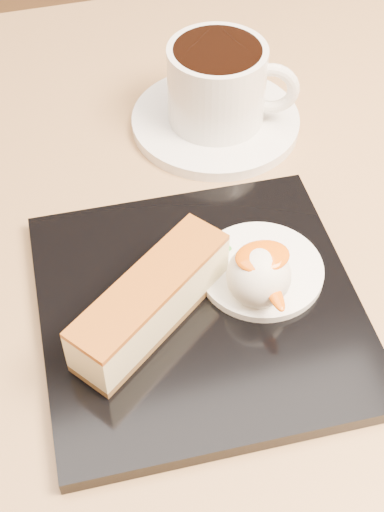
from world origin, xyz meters
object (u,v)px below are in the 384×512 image
object	(u,v)px
coffee_cup	(219,83)
dessert_plate	(200,308)
saucer	(215,121)
table	(175,380)
cheesecake	(151,301)
ice_cream_scoop	(259,276)

from	to	relation	value
coffee_cup	dessert_plate	bearing A→B (deg)	-87.07
saucer	dessert_plate	bearing A→B (deg)	-109.78
dessert_plate	coffee_cup	bearing A→B (deg)	69.63
table	dessert_plate	size ratio (longest dim) A/B	3.64
cheesecake	saucer	xyz separation A→B (m)	(0.11, 0.20, -0.03)
table	saucer	xyz separation A→B (m)	(0.08, 0.15, 0.16)
saucer	table	bearing A→B (deg)	-117.55
dessert_plate	coffee_cup	xyz separation A→B (m)	(0.07, 0.20, 0.04)
table	saucer	bearing A→B (deg)	62.45
table	coffee_cup	distance (m)	0.27
table	cheesecake	world-z (taller)	cheesecake
ice_cream_scoop	coffee_cup	xyz separation A→B (m)	(0.03, 0.20, 0.01)
table	dessert_plate	distance (m)	0.17
table	ice_cream_scoop	world-z (taller)	ice_cream_scoop
table	cheesecake	xyz separation A→B (m)	(-0.03, -0.05, 0.19)
table	cheesecake	size ratio (longest dim) A/B	6.49
table	saucer	size ratio (longest dim) A/B	5.33
table	dessert_plate	xyz separation A→B (m)	(0.01, -0.04, 0.16)
coffee_cup	ice_cream_scoop	bearing A→B (deg)	-76.06
dessert_plate	ice_cream_scoop	distance (m)	0.05
cheesecake	coffee_cup	bearing A→B (deg)	24.85
table	saucer	distance (m)	0.24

